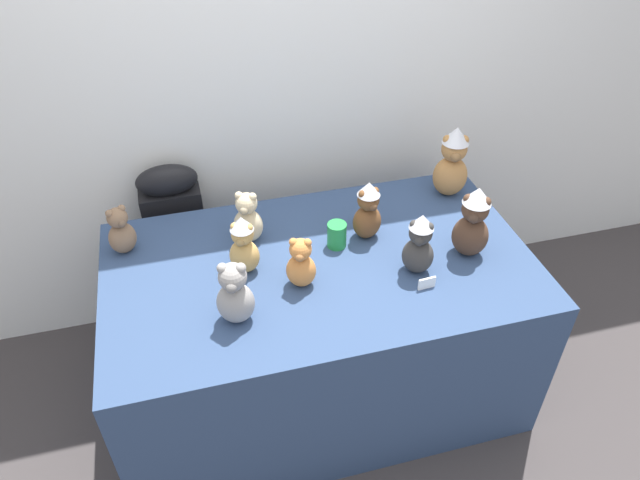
{
  "coord_description": "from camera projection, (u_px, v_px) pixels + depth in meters",
  "views": [
    {
      "loc": [
        -0.46,
        -1.47,
        2.33
      ],
      "look_at": [
        0.0,
        0.25,
        0.9
      ],
      "focal_mm": 32.88,
      "sensor_mm": 36.0,
      "label": 1
    }
  ],
  "objects": [
    {
      "name": "wall_back",
      "position": [
        277.0,
        68.0,
        2.59
      ],
      "size": [
        7.0,
        0.08,
        2.6
      ],
      "primitive_type": "cube",
      "color": "white",
      "rests_on": "ground_plane"
    },
    {
      "name": "teddy_bear_caramel",
      "position": [
        452.0,
        163.0,
        2.64
      ],
      "size": [
        0.19,
        0.17,
        0.35
      ],
      "rotation": [
        0.0,
        0.0,
        -0.29
      ],
      "color": "#B27A42",
      "rests_on": "display_table"
    },
    {
      "name": "teddy_bear_sand",
      "position": [
        248.0,
        219.0,
        2.41
      ],
      "size": [
        0.15,
        0.14,
        0.24
      ],
      "rotation": [
        0.0,
        0.0,
        -0.4
      ],
      "color": "#CCB78E",
      "rests_on": "display_table"
    },
    {
      "name": "teddy_bear_charcoal",
      "position": [
        419.0,
        244.0,
        2.24
      ],
      "size": [
        0.16,
        0.15,
        0.27
      ],
      "rotation": [
        0.0,
        0.0,
        -0.52
      ],
      "color": "#383533",
      "rests_on": "display_table"
    },
    {
      "name": "teddy_bear_ash",
      "position": [
        235.0,
        295.0,
        2.04
      ],
      "size": [
        0.16,
        0.14,
        0.26
      ],
      "rotation": [
        0.0,
        0.0,
        -0.25
      ],
      "color": "gray",
      "rests_on": "display_table"
    },
    {
      "name": "instrument_case",
      "position": [
        180.0,
        247.0,
        2.9
      ],
      "size": [
        0.28,
        0.12,
        0.95
      ],
      "rotation": [
        0.0,
        0.0,
        0.02
      ],
      "color": "black",
      "rests_on": "ground_plane"
    },
    {
      "name": "teddy_bear_chestnut",
      "position": [
        368.0,
        211.0,
        2.41
      ],
      "size": [
        0.14,
        0.12,
        0.27
      ],
      "rotation": [
        0.0,
        0.0,
        0.18
      ],
      "color": "brown",
      "rests_on": "display_table"
    },
    {
      "name": "teddy_bear_ginger",
      "position": [
        301.0,
        264.0,
        2.2
      ],
      "size": [
        0.14,
        0.13,
        0.22
      ],
      "rotation": [
        0.0,
        0.0,
        -0.32
      ],
      "color": "#D17F3D",
      "rests_on": "display_table"
    },
    {
      "name": "ground_plane",
      "position": [
        334.0,
        427.0,
        2.66
      ],
      "size": [
        10.0,
        10.0,
        0.0
      ],
      "primitive_type": "plane",
      "color": "#3D3838"
    },
    {
      "name": "teddy_bear_honey",
      "position": [
        243.0,
        245.0,
        2.25
      ],
      "size": [
        0.15,
        0.14,
        0.26
      ],
      "rotation": [
        0.0,
        0.0,
        -0.38
      ],
      "color": "tan",
      "rests_on": "display_table"
    },
    {
      "name": "teddy_bear_mocha",
      "position": [
        121.0,
        231.0,
        2.35
      ],
      "size": [
        0.14,
        0.13,
        0.22
      ],
      "rotation": [
        0.0,
        0.0,
        0.46
      ],
      "color": "#7F6047",
      "rests_on": "display_table"
    },
    {
      "name": "party_cup_green",
      "position": [
        337.0,
        235.0,
        2.41
      ],
      "size": [
        0.08,
        0.08,
        0.11
      ],
      "primitive_type": "cylinder",
      "color": "#238C3D",
      "rests_on": "display_table"
    },
    {
      "name": "teddy_bear_cocoa",
      "position": [
        473.0,
        223.0,
        2.31
      ],
      "size": [
        0.19,
        0.18,
        0.32
      ],
      "rotation": [
        0.0,
        0.0,
        -0.57
      ],
      "color": "#4C3323",
      "rests_on": "display_table"
    },
    {
      "name": "display_table",
      "position": [
        320.0,
        329.0,
        2.6
      ],
      "size": [
        1.73,
        0.99,
        0.78
      ],
      "primitive_type": "cube",
      "color": "navy",
      "rests_on": "ground_plane"
    },
    {
      "name": "name_card_front_left",
      "position": [
        427.0,
        283.0,
        2.23
      ],
      "size": [
        0.07,
        0.01,
        0.05
      ],
      "primitive_type": "cube",
      "rotation": [
        0.0,
        0.0,
        0.07
      ],
      "color": "white",
      "rests_on": "display_table"
    }
  ]
}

